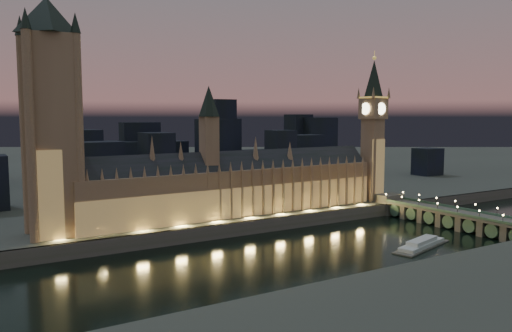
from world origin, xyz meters
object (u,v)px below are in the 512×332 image
victoria_tower (50,107)px  westminster_bridge (447,217)px  river_boat (422,244)px  palace_of_westminster (238,185)px  elizabeth_tower (373,117)px

victoria_tower → westminster_bridge: bearing=-16.7°
victoria_tower → river_boat: bearing=-29.2°
victoria_tower → river_boat: size_ratio=2.83×
palace_of_westminster → westminster_bridge: palace_of_westminster is taller
victoria_tower → palace_of_westminster: bearing=-0.1°
river_boat → victoria_tower: bearing=150.8°
palace_of_westminster → westminster_bridge: (112.55, -65.19, -20.38)m
victoria_tower → elizabeth_tower: (218.00, -0.01, -5.15)m
palace_of_westminster → river_boat: 111.98m
westminster_bridge → elizabeth_tower: bearing=90.5°
westminster_bridge → river_boat: size_ratio=2.46×
elizabeth_tower → river_boat: (-53.14, -92.18, -65.94)m
westminster_bridge → river_boat: bearing=-153.5°
elizabeth_tower → river_boat: size_ratio=2.32×
elizabeth_tower → westminster_bridge: size_ratio=0.95×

